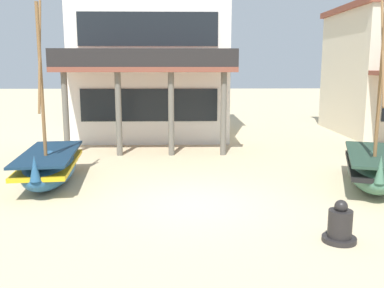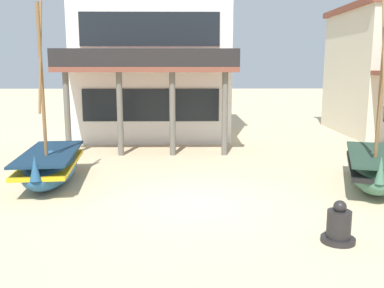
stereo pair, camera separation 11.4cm
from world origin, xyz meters
TOP-DOWN VIEW (x-y plane):
  - ground_plane at (0.00, 0.00)m, footprint 120.00×120.00m
  - fishing_boat_near_left at (-4.32, 2.01)m, footprint 1.95×4.22m
  - fishing_boat_centre_large at (5.36, 1.42)m, footprint 2.58×4.27m
  - capstan_winch at (2.94, -2.61)m, footprint 0.69×0.69m
  - harbor_building_main at (-1.75, 11.50)m, footprint 7.63×8.84m

SIDE VIEW (x-z plane):
  - ground_plane at x=0.00m, z-range 0.00..0.00m
  - capstan_winch at x=2.94m, z-range -0.10..0.78m
  - fishing_boat_near_left at x=-4.32m, z-range -2.15..3.27m
  - fishing_boat_centre_large at x=5.36m, z-range -2.14..3.32m
  - harbor_building_main at x=-1.75m, z-range -0.01..10.29m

